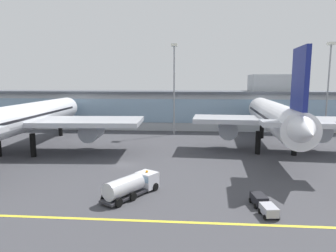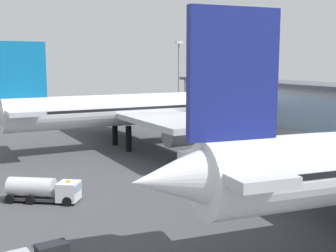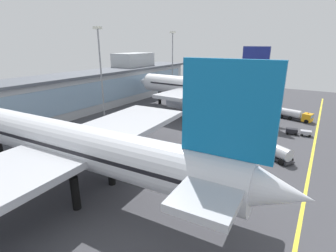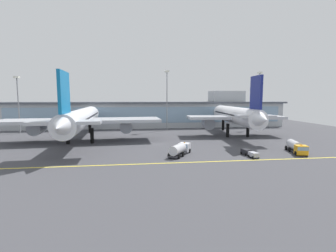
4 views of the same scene
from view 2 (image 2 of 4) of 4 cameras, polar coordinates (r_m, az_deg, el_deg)
name	(u,v)px [view 2 (image 2 of 4)]	position (r m, az deg, el deg)	size (l,w,h in m)	color
ground_plane	(146,179)	(62.79, -2.89, -6.94)	(181.73, 181.73, 0.00)	#424247
airliner_near_left	(138,110)	(85.96, -3.87, 2.13)	(50.75, 61.88, 20.05)	black
fuel_tanker_truck	(45,189)	(54.54, -15.79, -7.96)	(6.89, 8.94, 2.90)	black
apron_light_mast_east	(179,69)	(120.49, 1.40, 7.41)	(1.80, 1.80, 22.30)	gray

